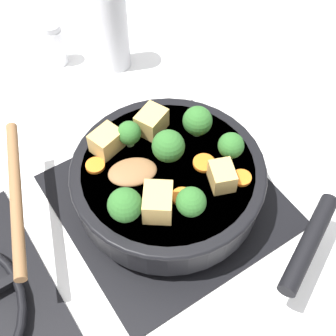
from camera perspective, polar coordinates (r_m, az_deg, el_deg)
name	(u,v)px	position (r m, az deg, el deg)	size (l,w,h in m)	color
ground_plane	(168,201)	(0.72, 0.00, -4.03)	(2.40, 2.40, 0.00)	white
front_burner_grate	(168,197)	(0.71, 0.00, -3.51)	(0.31, 0.31, 0.03)	black
skillet_pan	(169,179)	(0.67, 0.17, -1.40)	(0.37, 0.30, 0.06)	black
wooden_spoon	(66,185)	(0.64, -12.37, -2.00)	(0.24, 0.24, 0.02)	brown
tofu_cube_center_large	(158,202)	(0.60, -1.25, -4.20)	(0.05, 0.04, 0.04)	tan
tofu_cube_near_handle	(152,122)	(0.69, -2.02, 5.68)	(0.04, 0.03, 0.03)	tan
tofu_cube_east_chunk	(106,141)	(0.67, -7.53, 3.24)	(0.04, 0.03, 0.03)	tan
tofu_cube_west_chunk	(222,176)	(0.63, 6.60, -1.00)	(0.04, 0.03, 0.03)	tan
broccoli_floret_near_spoon	(129,133)	(0.66, -4.76, 4.24)	(0.03, 0.03, 0.04)	#709956
broccoli_floret_center_top	(125,205)	(0.59, -5.26, -4.53)	(0.04, 0.04, 0.05)	#709956
broccoli_floret_east_rim	(197,121)	(0.67, 3.61, 5.73)	(0.04, 0.04, 0.05)	#709956
broccoli_floret_west_rim	(231,146)	(0.65, 7.68, 2.70)	(0.04, 0.04, 0.04)	#709956
broccoli_floret_north_edge	(191,202)	(0.59, 2.83, -4.18)	(0.04, 0.04, 0.05)	#709956
broccoli_floret_south_cluster	(168,146)	(0.64, 0.04, 2.66)	(0.05, 0.05, 0.05)	#709956
carrot_slice_orange_thin	(95,165)	(0.66, -8.86, 0.31)	(0.03, 0.03, 0.01)	orange
carrot_slice_near_center	(242,178)	(0.65, 8.97, -1.19)	(0.03, 0.03, 0.01)	orange
carrot_slice_edge_slice	(182,197)	(0.62, 1.75, -3.52)	(0.03, 0.03, 0.01)	orange
carrot_slice_under_broccoli	(204,163)	(0.66, 4.41, 0.62)	(0.03, 0.03, 0.01)	orange
pepper_mill	(114,27)	(0.88, -6.60, 16.71)	(0.05, 0.05, 0.19)	#B2B2B7
salt_shaker	(53,45)	(0.93, -13.79, 14.37)	(0.04, 0.04, 0.09)	white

